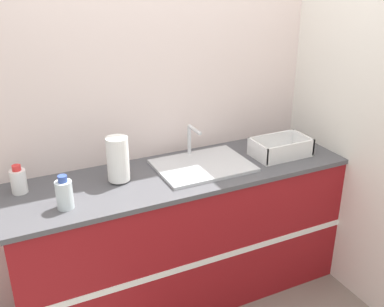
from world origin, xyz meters
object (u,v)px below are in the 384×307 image
(dish_rack, at_px, (280,149))
(bottle_white_spray, at_px, (19,181))
(sink, at_px, (202,165))
(paper_towel_roll, at_px, (118,159))
(bottle_clear, at_px, (64,194))

(dish_rack, relative_size, bottle_white_spray, 2.26)
(sink, relative_size, dish_rack, 1.55)
(sink, distance_m, bottle_white_spray, 1.08)
(sink, height_order, paper_towel_roll, paper_towel_roll)
(sink, bearing_deg, bottle_clear, -170.54)
(sink, height_order, bottle_white_spray, sink)
(sink, xyz_separation_m, paper_towel_roll, (-0.53, 0.04, 0.12))
(sink, bearing_deg, paper_towel_roll, 176.16)
(bottle_white_spray, bearing_deg, bottle_clear, -55.53)
(dish_rack, relative_size, bottle_clear, 2.01)
(sink, bearing_deg, dish_rack, -6.58)
(paper_towel_roll, xyz_separation_m, bottle_white_spray, (-0.54, 0.10, -0.07))
(paper_towel_roll, xyz_separation_m, dish_rack, (1.07, -0.10, -0.10))
(bottle_white_spray, height_order, bottle_clear, bottle_clear)
(sink, relative_size, bottle_clear, 3.10)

